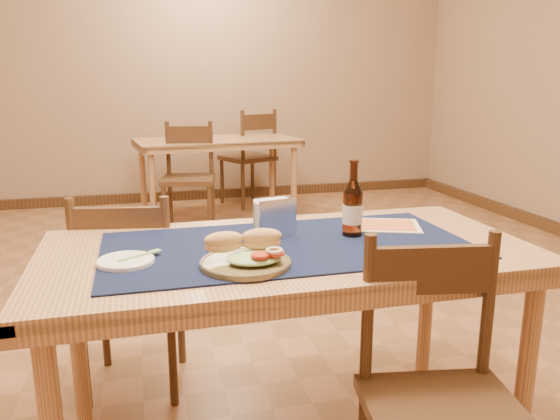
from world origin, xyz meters
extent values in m
cube|color=#996542|center=(0.00, 0.00, -0.01)|extent=(6.00, 7.00, 0.02)
cube|color=#9D7E65|center=(0.00, 3.51, 1.40)|extent=(6.00, 0.02, 2.80)
cylinder|color=tan|center=(0.72, -1.12, 0.35)|extent=(0.06, 0.06, 0.71)
cylinder|color=tan|center=(-0.72, -0.48, 0.35)|extent=(0.06, 0.06, 0.71)
cylinder|color=tan|center=(0.72, -0.48, 0.35)|extent=(0.06, 0.06, 0.71)
cube|color=tan|center=(0.00, -0.80, 0.73)|extent=(1.60, 0.80, 0.04)
cube|color=#0F1938|center=(0.00, -0.80, 0.75)|extent=(1.20, 0.60, 0.01)
cube|color=#472E19|center=(0.00, 3.47, 0.05)|extent=(6.00, 0.06, 0.10)
cylinder|color=tan|center=(-0.35, 2.25, 0.35)|extent=(0.06, 0.06, 0.71)
cylinder|color=tan|center=(0.95, 2.41, 0.35)|extent=(0.06, 0.06, 0.71)
cylinder|color=tan|center=(-0.42, 2.82, 0.35)|extent=(0.06, 0.06, 0.71)
cylinder|color=tan|center=(0.88, 2.98, 0.35)|extent=(0.06, 0.06, 0.71)
cube|color=tan|center=(0.27, 2.61, 0.73)|extent=(1.56, 0.91, 0.04)
cylinder|color=#472E19|center=(-0.32, -0.11, 0.21)|extent=(0.03, 0.03, 0.43)
cylinder|color=#472E19|center=(-0.65, -0.05, 0.21)|extent=(0.03, 0.03, 0.43)
cylinder|color=#472E19|center=(-0.38, -0.44, 0.21)|extent=(0.03, 0.03, 0.43)
cylinder|color=#472E19|center=(-0.71, -0.38, 0.21)|extent=(0.03, 0.03, 0.43)
cube|color=#472E19|center=(-0.51, -0.24, 0.43)|extent=(0.46, 0.46, 0.04)
cube|color=#472E19|center=(-0.55, -0.42, 0.76)|extent=(0.34, 0.09, 0.13)
cylinder|color=#472E19|center=(-0.38, -0.45, 0.65)|extent=(0.03, 0.03, 0.44)
cylinder|color=#472E19|center=(-0.72, -0.39, 0.65)|extent=(0.03, 0.03, 0.44)
cube|color=#472E19|center=(0.27, -1.37, 0.44)|extent=(0.47, 0.47, 0.04)
cube|color=#472E19|center=(0.30, -1.19, 0.78)|extent=(0.35, 0.09, 0.14)
cylinder|color=#472E19|center=(0.13, -1.16, 0.66)|extent=(0.03, 0.03, 0.45)
cylinder|color=#472E19|center=(0.47, -1.22, 0.66)|extent=(0.03, 0.03, 0.45)
cylinder|color=#472E19|center=(-0.28, 1.98, 0.23)|extent=(0.04, 0.04, 0.46)
cylinder|color=#472E19|center=(0.09, 1.91, 0.23)|extent=(0.04, 0.04, 0.46)
cylinder|color=#472E19|center=(-0.20, 2.35, 0.23)|extent=(0.04, 0.04, 0.46)
cylinder|color=#472E19|center=(0.16, 2.27, 0.23)|extent=(0.04, 0.04, 0.46)
cube|color=#472E19|center=(-0.06, 2.13, 0.46)|extent=(0.51, 0.51, 0.04)
cube|color=#472E19|center=(-0.02, 2.32, 0.83)|extent=(0.37, 0.10, 0.14)
cylinder|color=#472E19|center=(-0.20, 2.36, 0.70)|extent=(0.04, 0.04, 0.47)
cylinder|color=#472E19|center=(0.16, 2.28, 0.70)|extent=(0.04, 0.04, 0.47)
cylinder|color=#472E19|center=(0.75, 3.35, 0.25)|extent=(0.04, 0.04, 0.49)
cylinder|color=#472E19|center=(0.39, 3.19, 0.25)|extent=(0.04, 0.04, 0.49)
cylinder|color=#472E19|center=(0.91, 2.99, 0.25)|extent=(0.04, 0.04, 0.49)
cylinder|color=#472E19|center=(0.55, 2.83, 0.25)|extent=(0.04, 0.04, 0.49)
cube|color=#472E19|center=(0.65, 3.09, 0.49)|extent=(0.60, 0.60, 0.04)
cube|color=#472E19|center=(0.73, 2.90, 0.88)|extent=(0.38, 0.19, 0.15)
cylinder|color=#472E19|center=(0.91, 2.98, 0.75)|extent=(0.04, 0.04, 0.50)
cylinder|color=#472E19|center=(0.55, 2.82, 0.75)|extent=(0.04, 0.04, 0.50)
cylinder|color=brown|center=(-0.18, -0.97, 0.76)|extent=(0.27, 0.27, 0.02)
torus|color=brown|center=(-0.18, -0.97, 0.77)|extent=(0.27, 0.27, 0.01)
ellipsoid|color=#BBDE99|center=(-0.16, -1.00, 0.79)|extent=(0.16, 0.13, 0.03)
ellipsoid|color=tan|center=(-0.24, -0.95, 0.82)|extent=(0.12, 0.06, 0.06)
ellipsoid|color=tan|center=(-0.12, -0.95, 0.82)|extent=(0.12, 0.06, 0.07)
cylinder|color=red|center=(-0.15, -1.03, 0.80)|extent=(0.05, 0.05, 0.01)
cylinder|color=red|center=(-0.10, -1.03, 0.80)|extent=(0.05, 0.05, 0.01)
torus|color=white|center=(-0.10, -1.02, 0.81)|extent=(0.05, 0.05, 0.01)
cylinder|color=white|center=(-0.52, -0.86, 0.76)|extent=(0.17, 0.17, 0.01)
torus|color=white|center=(-0.52, -0.86, 0.77)|extent=(0.17, 0.17, 0.01)
cube|color=#78B965|center=(-0.49, -0.85, 0.77)|extent=(0.10, 0.07, 0.00)
cube|color=#78B965|center=(-0.43, -0.81, 0.77)|extent=(0.04, 0.04, 0.00)
cylinder|color=#451C0C|center=(0.25, -0.75, 0.83)|extent=(0.07, 0.07, 0.15)
cone|color=#451C0C|center=(0.25, -0.75, 0.93)|extent=(0.07, 0.07, 0.04)
cylinder|color=#451C0C|center=(0.25, -0.75, 0.98)|extent=(0.03, 0.03, 0.06)
cylinder|color=#451C0C|center=(0.25, -0.75, 1.02)|extent=(0.03, 0.03, 0.01)
cylinder|color=#F9EAC7|center=(0.25, -0.75, 0.83)|extent=(0.07, 0.07, 0.07)
cube|color=silver|center=(-0.02, -0.70, 0.76)|extent=(0.16, 0.09, 0.00)
cube|color=silver|center=(-0.01, -0.72, 0.83)|extent=(0.14, 0.04, 0.13)
cube|color=silver|center=(-0.02, -0.67, 0.83)|extent=(0.14, 0.04, 0.13)
cube|color=white|center=(-0.02, -0.70, 0.82)|extent=(0.14, 0.07, 0.12)
cube|color=#44AFDB|center=(-0.01, -0.72, 0.83)|extent=(0.10, 0.02, 0.04)
cube|color=#FFF1C0|center=(0.41, -0.66, 0.76)|extent=(0.32, 0.28, 0.00)
cube|color=#CE6535|center=(0.41, -0.66, 0.76)|extent=(0.28, 0.23, 0.00)
camera|label=1|loc=(-0.47, -2.47, 1.29)|focal=35.00mm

